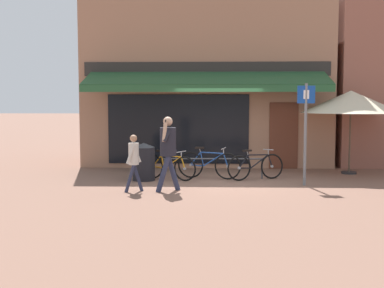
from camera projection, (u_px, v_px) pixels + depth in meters
name	position (u px, v px, depth m)	size (l,w,h in m)	color
ground_plane	(219.00, 181.00, 12.84)	(160.00, 160.00, 0.00)	brown
shop_front	(207.00, 85.00, 16.62)	(8.14, 4.45, 5.43)	#9E7056
bike_rack_rail	(213.00, 162.00, 13.23)	(2.80, 0.04, 0.57)	#47494F
bicycle_orange	(168.00, 167.00, 13.04)	(1.53, 0.77, 0.80)	black
bicycle_blue	(209.00, 165.00, 13.21)	(1.74, 0.60, 0.87)	black
bicycle_black	(256.00, 166.00, 13.03)	(1.59, 0.79, 0.83)	black
pedestrian_adult	(168.00, 146.00, 11.30)	(0.58, 0.69, 1.78)	#282D47
pedestrian_child	(134.00, 157.00, 11.25)	(0.43, 0.44, 1.35)	#282D47
litter_bin	(144.00, 162.00, 12.92)	(0.61, 0.61, 1.01)	black
parking_sign	(306.00, 124.00, 12.05)	(0.44, 0.07, 2.57)	slate
cafe_parasol	(351.00, 102.00, 14.01)	(2.89, 2.89, 2.44)	#4C3D2D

